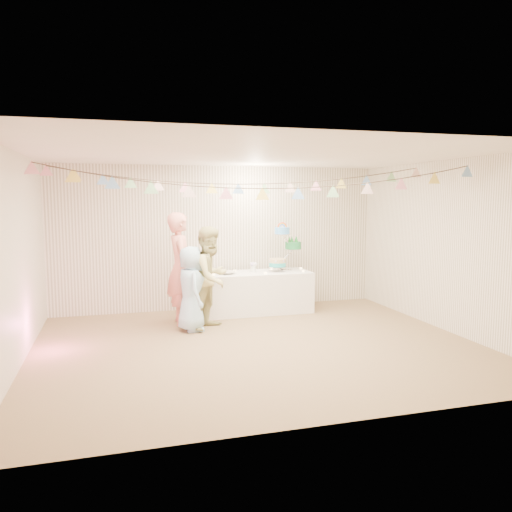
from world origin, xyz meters
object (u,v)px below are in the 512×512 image
object	(u,v)px
cake_stand	(285,246)
person_child	(191,289)
table	(256,292)
person_adult_b	(211,278)
person_adult_a	(181,268)

from	to	relation	value
cake_stand	person_child	distance (m)	2.15
table	person_adult_b	bearing A→B (deg)	-139.21
table	person_adult_a	size ratio (longest dim) A/B	1.06
table	cake_stand	bearing A→B (deg)	5.19
table	cake_stand	world-z (taller)	cake_stand
person_adult_b	person_child	world-z (taller)	person_adult_b
person_adult_a	person_adult_b	bearing A→B (deg)	-135.40
person_child	person_adult_a	bearing A→B (deg)	5.53
person_child	table	bearing A→B (deg)	-59.94
cake_stand	person_adult_b	distance (m)	1.81
table	person_adult_a	distance (m)	1.56
cake_stand	person_adult_a	xyz separation A→B (m)	(-1.94, -0.49, -0.26)
person_adult_a	person_child	xyz separation A→B (m)	(0.09, -0.48, -0.25)
person_adult_a	person_adult_b	size ratio (longest dim) A/B	1.13
cake_stand	person_child	size ratio (longest dim) A/B	0.63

